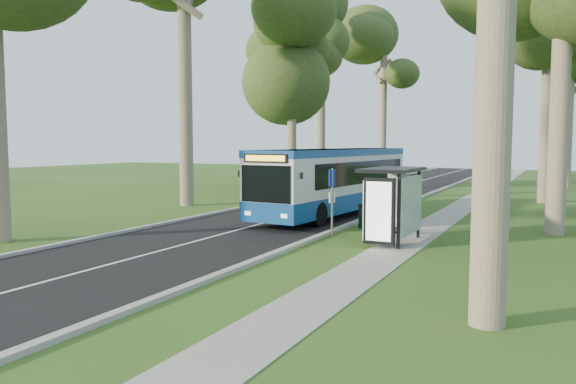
# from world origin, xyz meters

# --- Properties ---
(ground) EXTENTS (120.00, 120.00, 0.00)m
(ground) POSITION_xyz_m (0.00, 0.00, 0.00)
(ground) COLOR #2E4816
(ground) RESTS_ON ground
(road) EXTENTS (7.00, 100.00, 0.02)m
(road) POSITION_xyz_m (-3.50, 10.00, 0.01)
(road) COLOR black
(road) RESTS_ON ground
(kerb_east) EXTENTS (0.25, 100.00, 0.12)m
(kerb_east) POSITION_xyz_m (0.00, 10.00, 0.06)
(kerb_east) COLOR #9E9B93
(kerb_east) RESTS_ON ground
(kerb_west) EXTENTS (0.25, 100.00, 0.12)m
(kerb_west) POSITION_xyz_m (-7.00, 10.00, 0.06)
(kerb_west) COLOR #9E9B93
(kerb_west) RESTS_ON ground
(centre_line) EXTENTS (0.12, 100.00, 0.00)m
(centre_line) POSITION_xyz_m (-3.50, 10.00, 0.02)
(centre_line) COLOR white
(centre_line) RESTS_ON road
(footpath) EXTENTS (1.50, 100.00, 0.02)m
(footpath) POSITION_xyz_m (3.00, 10.00, 0.01)
(footpath) COLOR gray
(footpath) RESTS_ON ground
(bus) EXTENTS (3.48, 11.82, 3.09)m
(bus) POSITION_xyz_m (-1.78, 7.52, 1.60)
(bus) COLOR silver
(bus) RESTS_ON ground
(bus_stop_sign) EXTENTS (0.15, 0.34, 2.46)m
(bus_stop_sign) POSITION_xyz_m (0.30, 1.93, 1.54)
(bus_stop_sign) COLOR gray
(bus_stop_sign) RESTS_ON ground
(bus_shelter) EXTENTS (1.66, 2.98, 2.53)m
(bus_shelter) POSITION_xyz_m (2.67, 1.36, 1.78)
(bus_shelter) COLOR black
(bus_shelter) RESTS_ON ground
(litter_bin) EXTENTS (0.54, 0.54, 0.94)m
(litter_bin) POSITION_xyz_m (0.72, 4.40, 0.48)
(litter_bin) COLOR black
(litter_bin) RESTS_ON ground
(car_white) EXTENTS (2.42, 4.31, 1.38)m
(car_white) POSITION_xyz_m (-8.02, 19.71, 0.69)
(car_white) COLOR silver
(car_white) RESTS_ON ground
(car_silver) EXTENTS (3.04, 4.65, 1.45)m
(car_silver) POSITION_xyz_m (-8.56, 31.30, 0.72)
(car_silver) COLOR #979A9E
(car_silver) RESTS_ON ground
(tree_west_c) EXTENTS (5.20, 5.20, 13.21)m
(tree_west_c) POSITION_xyz_m (-9.00, 18.00, 9.80)
(tree_west_c) COLOR #7A6B56
(tree_west_c) RESTS_ON ground
(tree_west_d) EXTENTS (5.20, 5.20, 17.49)m
(tree_west_d) POSITION_xyz_m (-11.00, 28.00, 12.93)
(tree_west_d) COLOR #7A6B56
(tree_west_d) RESTS_ON ground
(tree_west_e) EXTENTS (5.20, 5.20, 16.97)m
(tree_west_e) POSITION_xyz_m (-8.50, 38.00, 12.56)
(tree_west_e) COLOR #7A6B56
(tree_west_e) RESTS_ON ground
(tree_east_d) EXTENTS (5.20, 5.20, 13.17)m
(tree_east_d) POSITION_xyz_m (8.00, 30.00, 9.77)
(tree_east_d) COLOR #7A6B56
(tree_east_d) RESTS_ON ground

